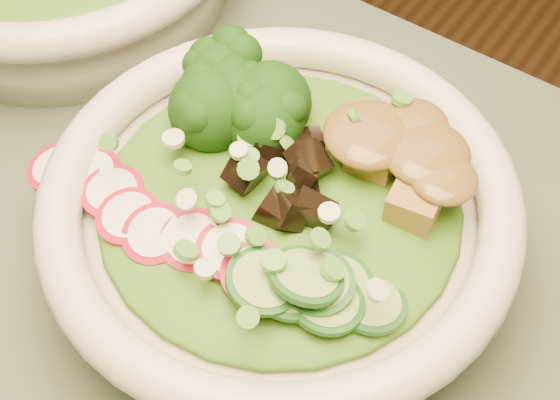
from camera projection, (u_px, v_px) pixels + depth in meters
The scene contains 10 objects.
dining_table at pixel (51, 400), 0.58m from camera, with size 1.20×0.80×0.75m.
salad_bowl at pixel (280, 220), 0.49m from camera, with size 0.29×0.29×0.08m.
lettuce_bed at pixel (280, 199), 0.47m from camera, with size 0.22×0.22×0.03m, color #255C13.
broccoli_florets at pixel (244, 101), 0.50m from camera, with size 0.09×0.08×0.05m, color black, non-canonical shape.
radish_slices at pixel (163, 228), 0.45m from camera, with size 0.12×0.04×0.02m, color #AA0D27, non-canonical shape.
cucumber_slices at pixel (317, 286), 0.42m from camera, with size 0.08×0.08×0.04m, color #85AC5F, non-canonical shape.
mushroom_heap at pixel (301, 178), 0.46m from camera, with size 0.08×0.08×0.04m, color black, non-canonical shape.
tofu_cubes at pixel (389, 161), 0.47m from camera, with size 0.10×0.07×0.04m, color olive, non-canonical shape.
peanut_sauce at pixel (392, 145), 0.46m from camera, with size 0.08×0.06×0.02m, color brown.
scallion_garnish at pixel (280, 172), 0.45m from camera, with size 0.21×0.21×0.03m, color #529A36, non-canonical shape.
Camera 1 is at (0.27, -0.09, 1.19)m, focal length 50.00 mm.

